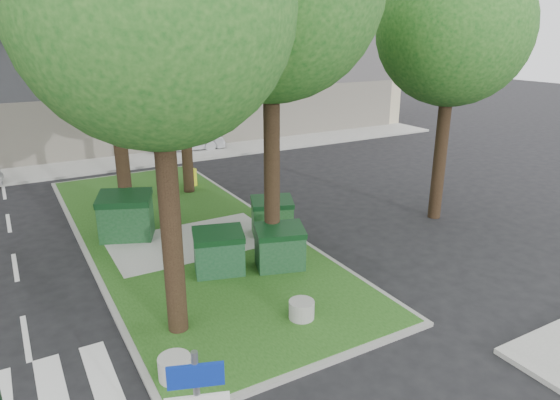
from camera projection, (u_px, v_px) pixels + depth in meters
ground at (294, 374)px, 9.83m from camera, size 120.00×120.00×0.00m
median_island at (182, 232)px, 16.62m from camera, size 6.00×16.00×0.12m
median_kerb at (182, 232)px, 16.63m from camera, size 6.30×16.30×0.10m
building_sidewalk at (103, 165)px, 25.02m from camera, size 42.00×3.00×0.12m
zebra_crossing at (80, 394)px, 9.30m from camera, size 5.00×3.00×0.01m
apartment_building at (61, 2)px, 28.64m from camera, size 41.00×12.00×16.00m
tree_median_mid at (109, 11)px, 14.61m from camera, size 4.80×4.80×9.99m
tree_street_right at (456, 13)px, 16.02m from camera, size 5.00×5.00×10.06m
dumpster_a at (126, 216)px, 15.81m from camera, size 1.95×1.69×1.52m
dumpster_b at (219, 252)px, 13.56m from camera, size 1.56×1.29×1.26m
dumpster_c at (280, 247)px, 13.87m from camera, size 1.56×1.29×1.24m
dumpster_d at (272, 216)px, 16.20m from camera, size 1.57×1.34×1.23m
bollard_left at (175, 368)px, 9.49m from camera, size 0.63×0.63×0.45m
bollard_right at (302, 309)px, 11.49m from camera, size 0.59×0.59×0.42m
bollard_mid at (222, 258)px, 14.15m from camera, size 0.55×0.55×0.39m
litter_bin at (192, 177)px, 21.39m from camera, size 0.41×0.41×0.71m
car_silver at (187, 139)px, 27.92m from camera, size 4.19×1.91×1.33m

